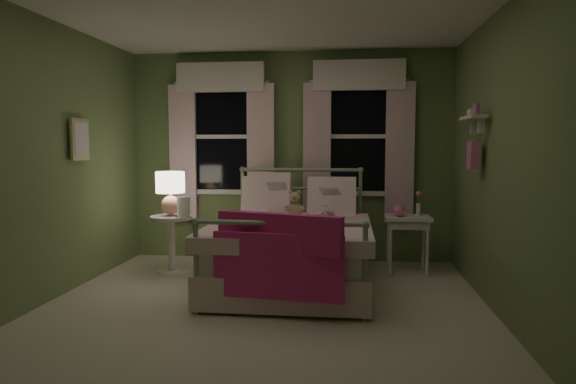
# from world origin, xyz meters

# --- Properties ---
(room_shell) EXTENTS (4.20, 4.20, 4.20)m
(room_shell) POSITION_xyz_m (0.00, 0.00, 1.30)
(room_shell) COLOR beige
(room_shell) RESTS_ON ground
(bed) EXTENTS (1.58, 2.04, 1.18)m
(bed) POSITION_xyz_m (0.16, 0.85, 0.38)
(bed) COLOR white
(bed) RESTS_ON ground
(pink_throw) EXTENTS (1.10, 0.41, 0.71)m
(pink_throw) POSITION_xyz_m (0.17, -0.17, 0.61)
(pink_throw) COLOR #D2297B
(pink_throw) RESTS_ON bed
(child_left) EXTENTS (0.29, 0.21, 0.71)m
(child_left) POSITION_xyz_m (-0.11, 1.28, 0.93)
(child_left) COLOR #F7D1DD
(child_left) RESTS_ON bed
(child_right) EXTENTS (0.37, 0.32, 0.68)m
(child_right) POSITION_xyz_m (0.45, 1.28, 0.91)
(child_right) COLOR #F7D1DD
(child_right) RESTS_ON bed
(book_left) EXTENTS (0.20, 0.12, 0.26)m
(book_left) POSITION_xyz_m (-0.11, 1.03, 0.96)
(book_left) COLOR beige
(book_left) RESTS_ON child_left
(book_right) EXTENTS (0.21, 0.13, 0.26)m
(book_right) POSITION_xyz_m (0.45, 1.03, 0.92)
(book_right) COLOR beige
(book_right) RESTS_ON child_right
(teddy_bear) EXTENTS (0.22, 0.17, 0.30)m
(teddy_bear) POSITION_xyz_m (0.17, 1.12, 0.79)
(teddy_bear) COLOR tan
(teddy_bear) RESTS_ON bed
(nightstand_left) EXTENTS (0.46, 0.46, 0.65)m
(nightstand_left) POSITION_xyz_m (-1.24, 1.23, 0.42)
(nightstand_left) COLOR white
(nightstand_left) RESTS_ON ground
(table_lamp) EXTENTS (0.32, 0.32, 0.49)m
(table_lamp) POSITION_xyz_m (-1.24, 1.23, 0.95)
(table_lamp) COLOR #F3A290
(table_lamp) RESTS_ON nightstand_left
(book_nightstand) EXTENTS (0.21, 0.26, 0.02)m
(book_nightstand) POSITION_xyz_m (-1.14, 1.15, 0.66)
(book_nightstand) COLOR beige
(book_nightstand) RESTS_ON nightstand_left
(nightstand_right) EXTENTS (0.50, 0.40, 0.64)m
(nightstand_right) POSITION_xyz_m (1.41, 1.53, 0.55)
(nightstand_right) COLOR white
(nightstand_right) RESTS_ON ground
(pink_toy) EXTENTS (0.14, 0.19, 0.14)m
(pink_toy) POSITION_xyz_m (1.31, 1.53, 0.71)
(pink_toy) COLOR pink
(pink_toy) RESTS_ON nightstand_right
(bud_vase) EXTENTS (0.06, 0.06, 0.28)m
(bud_vase) POSITION_xyz_m (1.53, 1.58, 0.79)
(bud_vase) COLOR white
(bud_vase) RESTS_ON nightstand_right
(window_left) EXTENTS (1.34, 0.13, 1.96)m
(window_left) POSITION_xyz_m (-0.85, 2.03, 1.62)
(window_left) COLOR black
(window_left) RESTS_ON room_shell
(window_right) EXTENTS (1.34, 0.13, 1.96)m
(window_right) POSITION_xyz_m (0.85, 2.03, 1.62)
(window_right) COLOR black
(window_right) RESTS_ON room_shell
(wall_shelf) EXTENTS (0.15, 0.50, 0.60)m
(wall_shelf) POSITION_xyz_m (1.90, 0.70, 1.52)
(wall_shelf) COLOR white
(wall_shelf) RESTS_ON room_shell
(framed_picture) EXTENTS (0.03, 0.32, 0.42)m
(framed_picture) POSITION_xyz_m (-1.95, 0.60, 1.50)
(framed_picture) COLOR beige
(framed_picture) RESTS_ON room_shell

